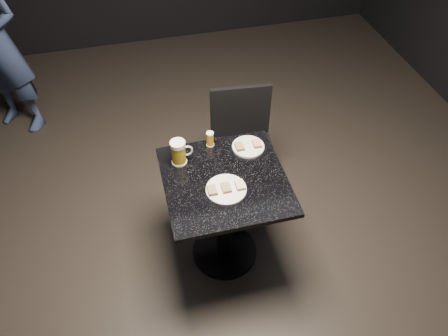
# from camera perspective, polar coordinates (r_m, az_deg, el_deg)

# --- Properties ---
(floor) EXTENTS (6.00, 6.00, 0.00)m
(floor) POSITION_cam_1_polar(r_m,az_deg,el_deg) (3.08, 0.09, -10.93)
(floor) COLOR black
(floor) RESTS_ON ground
(plate_large) EXTENTS (0.23, 0.23, 0.01)m
(plate_large) POSITION_cam_1_polar(r_m,az_deg,el_deg) (2.43, 0.28, -2.83)
(plate_large) COLOR white
(plate_large) RESTS_ON table
(plate_small) EXTENTS (0.20, 0.20, 0.01)m
(plate_small) POSITION_cam_1_polar(r_m,az_deg,el_deg) (2.67, 3.18, 2.78)
(plate_small) COLOR white
(plate_small) RESTS_ON table
(table) EXTENTS (0.70, 0.70, 0.75)m
(table) POSITION_cam_1_polar(r_m,az_deg,el_deg) (2.67, 0.10, -4.96)
(table) COLOR black
(table) RESTS_ON floor
(beer_mug) EXTENTS (0.13, 0.09, 0.16)m
(beer_mug) POSITION_cam_1_polar(r_m,az_deg,el_deg) (2.54, -5.91, 2.07)
(beer_mug) COLOR silver
(beer_mug) RESTS_ON table
(beer_tumbler) EXTENTS (0.05, 0.05, 0.10)m
(beer_tumbler) POSITION_cam_1_polar(r_m,az_deg,el_deg) (2.66, -1.82, 3.81)
(beer_tumbler) COLOR silver
(beer_tumbler) RESTS_ON table
(chair) EXTENTS (0.46, 0.46, 0.88)m
(chair) POSITION_cam_1_polar(r_m,az_deg,el_deg) (3.09, 2.46, 3.44)
(chair) COLOR black
(chair) RESTS_ON floor
(canapes_on_plate_large) EXTENTS (0.21, 0.07, 0.02)m
(canapes_on_plate_large) POSITION_cam_1_polar(r_m,az_deg,el_deg) (2.42, 0.28, -2.57)
(canapes_on_plate_large) COLOR #4C3521
(canapes_on_plate_large) RESTS_ON plate_large
(canapes_on_plate_small) EXTENTS (0.16, 0.07, 0.02)m
(canapes_on_plate_small) POSITION_cam_1_polar(r_m,az_deg,el_deg) (2.66, 3.19, 3.03)
(canapes_on_plate_small) COLOR #4C3521
(canapes_on_plate_small) RESTS_ON plate_small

